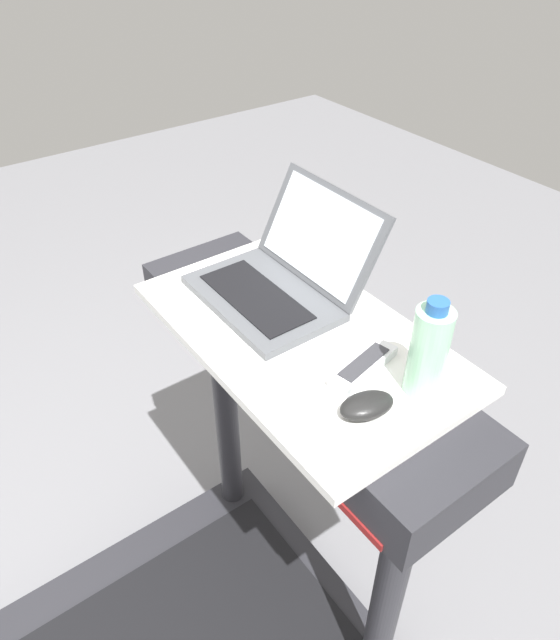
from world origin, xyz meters
TOP-DOWN VIEW (x-y plane):
  - desk_board at (0.00, 0.70)m, footprint 0.70×0.41m
  - laptop at (-0.13, 0.75)m, footprint 0.33×0.31m
  - computer_mouse at (0.25, 0.65)m, footprint 0.08×0.11m
  - water_bottle at (0.26, 0.77)m, footprint 0.07×0.07m
  - tv_remote at (0.16, 0.72)m, footprint 0.08×0.17m

SIDE VIEW (x-z plane):
  - desk_board at x=0.00m, z-range 1.06..1.08m
  - tv_remote at x=0.16m, z-range 1.08..1.10m
  - computer_mouse at x=0.25m, z-range 1.08..1.11m
  - laptop at x=-0.13m, z-range 1.02..1.23m
  - water_bottle at x=0.26m, z-range 1.07..1.27m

